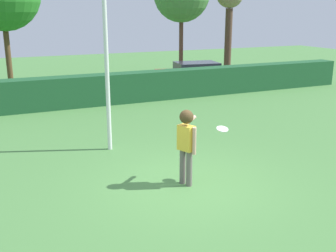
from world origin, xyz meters
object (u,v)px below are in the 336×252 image
(person, at_px, (187,138))
(frisbee, at_px, (222,129))
(parked_car_red, at_px, (197,73))
(maple_tree, at_px, (230,2))
(lamppost, at_px, (104,11))

(person, relative_size, frisbee, 6.43)
(frisbee, xyz_separation_m, parked_car_red, (5.46, 11.47, -0.56))
(parked_car_red, height_order, maple_tree, maple_tree)
(lamppost, height_order, parked_car_red, lamppost)
(frisbee, bearing_deg, lamppost, 119.04)
(frisbee, relative_size, lamppost, 0.04)
(parked_car_red, relative_size, maple_tree, 0.79)
(frisbee, height_order, parked_car_red, frisbee)
(maple_tree, bearing_deg, parked_car_red, -148.29)
(person, height_order, parked_car_red, person)
(lamppost, height_order, maple_tree, lamppost)
(frisbee, relative_size, parked_car_red, 0.06)
(person, distance_m, maple_tree, 16.69)
(lamppost, distance_m, parked_car_red, 11.43)
(lamppost, bearing_deg, maple_tree, 44.47)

